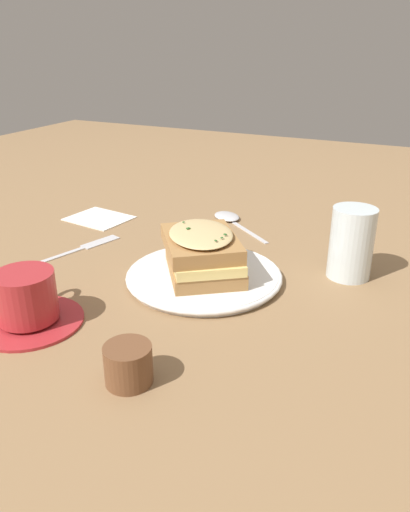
{
  "coord_description": "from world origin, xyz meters",
  "views": [
    {
      "loc": [
        -0.29,
        0.59,
        0.34
      ],
      "look_at": [
        -0.0,
        -0.02,
        0.04
      ],
      "focal_mm": 35.0,
      "sensor_mm": 36.0,
      "label": 1
    }
  ],
  "objects": [
    {
      "name": "ground_plane",
      "position": [
        0.0,
        0.0,
        0.0
      ],
      "size": [
        2.4,
        2.4,
        0.0
      ],
      "primitive_type": "plane",
      "color": "olive"
    },
    {
      "name": "dinner_plate",
      "position": [
        -0.0,
        -0.02,
        0.01
      ],
      "size": [
        0.23,
        0.23,
        0.01
      ],
      "color": "white",
      "rests_on": "ground_plane"
    },
    {
      "name": "sandwich",
      "position": [
        0.0,
        -0.02,
        0.05
      ],
      "size": [
        0.17,
        0.17,
        0.07
      ],
      "rotation": [
        0.0,
        0.0,
        2.18
      ],
      "color": "#A37542",
      "rests_on": "dinner_plate"
    },
    {
      "name": "teacup_with_saucer",
      "position": [
        0.15,
        0.19,
        0.03
      ],
      "size": [
        0.14,
        0.14,
        0.07
      ],
      "rotation": [
        0.0,
        0.0,
        5.18
      ],
      "color": "#AD282D",
      "rests_on": "ground_plane"
    },
    {
      "name": "water_glass",
      "position": [
        -0.19,
        -0.12,
        0.05
      ],
      "size": [
        0.07,
        0.07,
        0.11
      ],
      "primitive_type": "cylinder",
      "color": "silver",
      "rests_on": "ground_plane"
    },
    {
      "name": "fork",
      "position": [
        0.24,
        -0.04,
        0.0
      ],
      "size": [
        0.07,
        0.18,
        0.0
      ],
      "rotation": [
        0.0,
        0.0,
        2.85
      ],
      "color": "silver",
      "rests_on": "ground_plane"
    },
    {
      "name": "spoon",
      "position": [
        0.07,
        -0.28,
        0.0
      ],
      "size": [
        0.16,
        0.13,
        0.01
      ],
      "rotation": [
        0.0,
        0.0,
        4.04
      ],
      "color": "silver",
      "rests_on": "ground_plane"
    },
    {
      "name": "napkin",
      "position": [
        0.31,
        -0.17,
        0.0
      ],
      "size": [
        0.13,
        0.11,
        0.0
      ],
      "primitive_type": "cube",
      "rotation": [
        0.0,
        0.0,
        -0.14
      ],
      "color": "white",
      "rests_on": "ground_plane"
    },
    {
      "name": "condiment_pot",
      "position": [
        -0.03,
        0.24,
        0.02
      ],
      "size": [
        0.05,
        0.05,
        0.04
      ],
      "primitive_type": "cylinder",
      "color": "brown",
      "rests_on": "ground_plane"
    }
  ]
}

